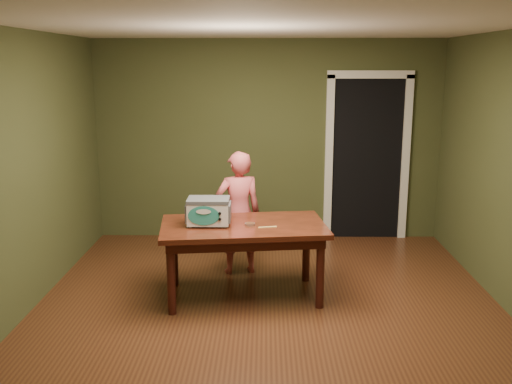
% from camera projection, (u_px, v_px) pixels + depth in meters
% --- Properties ---
extents(floor, '(5.00, 5.00, 0.00)m').
position_uv_depth(floor, '(268.00, 315.00, 5.30)').
color(floor, '#562E18').
rests_on(floor, ground).
extents(room_shell, '(4.52, 5.02, 2.61)m').
position_uv_depth(room_shell, '(269.00, 132.00, 4.92)').
color(room_shell, '#3F4625').
rests_on(room_shell, ground).
extents(doorway, '(1.10, 0.66, 2.25)m').
position_uv_depth(doorway, '(363.00, 156.00, 7.76)').
color(doorway, black).
rests_on(doorway, ground).
extents(dining_table, '(1.70, 1.09, 0.75)m').
position_uv_depth(dining_table, '(243.00, 234.00, 5.60)').
color(dining_table, '#37150C').
rests_on(dining_table, floor).
extents(toy_oven, '(0.43, 0.30, 0.27)m').
position_uv_depth(toy_oven, '(209.00, 210.00, 5.53)').
color(toy_oven, '#4C4F54').
rests_on(toy_oven, dining_table).
extents(baking_pan, '(0.10, 0.10, 0.02)m').
position_uv_depth(baking_pan, '(250.00, 224.00, 5.54)').
color(baking_pan, silver).
rests_on(baking_pan, dining_table).
extents(spatula, '(0.18, 0.06, 0.01)m').
position_uv_depth(spatula, '(267.00, 227.00, 5.46)').
color(spatula, '#E3BA62').
rests_on(spatula, dining_table).
extents(child, '(0.56, 0.44, 1.37)m').
position_uv_depth(child, '(239.00, 213.00, 6.25)').
color(child, '#D1565A').
rests_on(child, floor).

